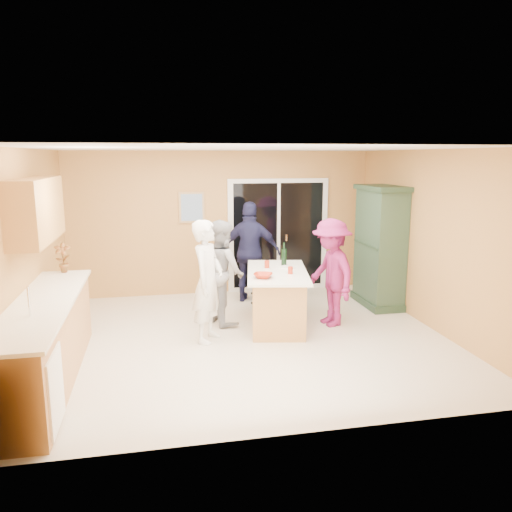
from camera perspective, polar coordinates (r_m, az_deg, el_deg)
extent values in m
plane|color=beige|center=(7.07, -1.05, -9.38)|extent=(5.50, 5.50, 0.00)
cube|color=silver|center=(6.61, -1.13, 12.19)|extent=(5.50, 5.00, 0.10)
cube|color=tan|center=(9.16, -3.89, 3.78)|extent=(5.50, 0.10, 2.60)
cube|color=tan|center=(4.35, 4.83, -4.75)|extent=(5.50, 0.10, 2.60)
cube|color=tan|center=(6.80, -24.53, 0.13)|extent=(0.10, 5.00, 2.60)
cube|color=tan|center=(7.69, 19.51, 1.70)|extent=(0.10, 5.00, 2.60)
cube|color=#BB7F48|center=(6.10, -22.98, -9.23)|extent=(0.60, 3.00, 0.90)
cube|color=white|center=(5.13, -25.28, -13.99)|extent=(0.62, 0.60, 0.72)
cube|color=white|center=(5.96, -23.18, -4.99)|extent=(0.65, 3.05, 0.04)
cylinder|color=silver|center=(5.45, -24.52, -4.72)|extent=(0.02, 0.02, 0.30)
cube|color=#BB7F48|center=(6.49, -23.83, 4.84)|extent=(0.35, 1.60, 0.75)
cube|color=silver|center=(9.36, 2.55, 2.41)|extent=(1.90, 0.05, 2.10)
cube|color=black|center=(9.35, 2.57, 2.39)|extent=(1.70, 0.03, 1.94)
cube|color=silver|center=(9.34, 2.58, 2.39)|extent=(0.06, 0.04, 1.94)
cube|color=silver|center=(9.38, 3.48, 2.10)|extent=(0.02, 0.03, 0.12)
cube|color=#A78353|center=(9.05, -7.36, 5.53)|extent=(0.46, 0.03, 0.56)
cube|color=#496D97|center=(9.04, -7.36, 5.52)|extent=(0.38, 0.02, 0.48)
cube|color=#BB7F48|center=(7.46, 2.42, -5.01)|extent=(0.98, 1.53, 0.80)
cube|color=white|center=(7.36, 2.45, -1.87)|extent=(1.15, 1.73, 0.04)
cube|color=black|center=(7.57, 2.40, -7.60)|extent=(0.90, 1.44, 0.09)
cube|color=#223725|center=(8.84, 13.69, -5.02)|extent=(0.56, 1.06, 0.12)
cube|color=#2E4531|center=(8.63, 13.98, 1.01)|extent=(0.50, 1.00, 1.89)
cube|color=#223725|center=(8.52, 14.30, 7.54)|extent=(0.58, 1.11, 0.08)
imported|color=silver|center=(6.79, -5.54, -2.90)|extent=(0.64, 0.73, 1.68)
imported|color=#99999B|center=(7.55, -3.91, -1.80)|extent=(0.83, 0.93, 1.58)
imported|color=#1C1C3E|center=(8.63, -0.62, 0.46)|extent=(1.11, 0.74, 1.75)
imported|color=maroon|center=(7.49, 8.57, -1.88)|extent=(0.78, 1.13, 1.61)
imported|color=#A62812|center=(6.93, 0.81, -2.26)|extent=(0.34, 0.34, 0.06)
imported|color=red|center=(7.27, -21.22, -0.17)|extent=(0.22, 0.15, 0.41)
cylinder|color=#A62812|center=(7.19, 3.95, -1.63)|extent=(0.08, 0.08, 0.10)
cylinder|color=#A62812|center=(7.55, 1.26, -0.95)|extent=(0.09, 0.09, 0.11)
cylinder|color=black|center=(7.71, 3.21, -0.13)|extent=(0.08, 0.08, 0.26)
cylinder|color=black|center=(7.68, 3.23, 1.19)|extent=(0.03, 0.03, 0.10)
cylinder|color=white|center=(7.59, 3.63, -1.27)|extent=(0.26, 0.26, 0.02)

